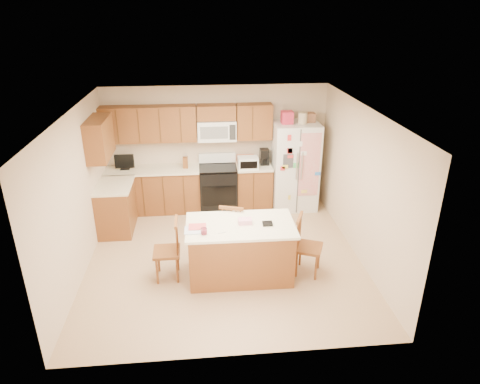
{
  "coord_description": "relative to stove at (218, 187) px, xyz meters",
  "views": [
    {
      "loc": [
        -0.34,
        -6.22,
        3.92
      ],
      "look_at": [
        0.3,
        0.35,
        1.04
      ],
      "focal_mm": 32.0,
      "sensor_mm": 36.0,
      "label": 1
    }
  ],
  "objects": [
    {
      "name": "cabinetry",
      "position": [
        -0.98,
        -0.15,
        0.44
      ],
      "size": [
        3.36,
        1.56,
        2.15
      ],
      "color": "brown",
      "rests_on": "ground"
    },
    {
      "name": "stove",
      "position": [
        0.0,
        0.0,
        0.0
      ],
      "size": [
        0.76,
        0.65,
        1.13
      ],
      "color": "black",
      "rests_on": "ground"
    },
    {
      "name": "windsor_chair_right",
      "position": [
        1.26,
        -2.51,
        -0.01
      ],
      "size": [
        0.53,
        0.54,
        0.98
      ],
      "color": "brown",
      "rests_on": "ground"
    },
    {
      "name": "island",
      "position": [
        0.22,
        -2.48,
        -0.02
      ],
      "size": [
        1.66,
        0.98,
        0.99
      ],
      "color": "brown",
      "rests_on": "ground"
    },
    {
      "name": "refrigerator",
      "position": [
        1.57,
        -0.06,
        0.45
      ],
      "size": [
        0.9,
        0.79,
        2.04
      ],
      "color": "white",
      "rests_on": "ground"
    },
    {
      "name": "windsor_chair_left",
      "position": [
        -0.89,
        -2.43,
        -0.01
      ],
      "size": [
        0.41,
        0.43,
        0.99
      ],
      "color": "brown",
      "rests_on": "ground"
    },
    {
      "name": "windsor_chair_back",
      "position": [
        0.16,
        -1.88,
        -0.01
      ],
      "size": [
        0.52,
        0.51,
        0.97
      ],
      "color": "brown",
      "rests_on": "ground"
    },
    {
      "name": "room_shell",
      "position": [
        0.0,
        -1.94,
        0.97
      ],
      "size": [
        4.6,
        4.6,
        2.52
      ],
      "color": "beige",
      "rests_on": "ground"
    },
    {
      "name": "ground",
      "position": [
        0.0,
        -1.94,
        -0.47
      ],
      "size": [
        4.5,
        4.5,
        0.0
      ],
      "primitive_type": "plane",
      "color": "tan",
      "rests_on": "ground"
    }
  ]
}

